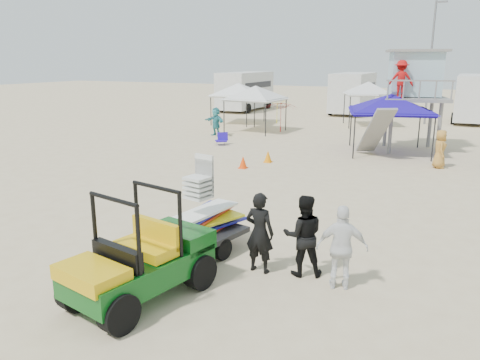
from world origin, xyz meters
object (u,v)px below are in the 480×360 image
at_px(utility_cart, 137,251).
at_px(man_left, 260,233).
at_px(lifeguard_tower, 414,78).
at_px(canopy_blue, 391,97).
at_px(surf_trailer, 203,219).

relative_size(utility_cart, man_left, 1.69).
bearing_deg(lifeguard_tower, man_left, -94.10).
distance_m(utility_cart, man_left, 2.54).
bearing_deg(canopy_blue, man_left, -91.40).
bearing_deg(canopy_blue, surf_trailer, -97.55).
bearing_deg(man_left, utility_cart, 55.77).
distance_m(man_left, canopy_blue, 14.52).
bearing_deg(lifeguard_tower, canopy_blue, -121.35).
distance_m(surf_trailer, man_left, 1.55).
xyz_separation_m(surf_trailer, man_left, (1.52, -0.30, 0.04)).
height_order(man_left, lifeguard_tower, lifeguard_tower).
bearing_deg(utility_cart, surf_trailer, 89.85).
relative_size(lifeguard_tower, canopy_blue, 1.08).
height_order(lifeguard_tower, canopy_blue, lifeguard_tower).
bearing_deg(surf_trailer, utility_cart, -90.15).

